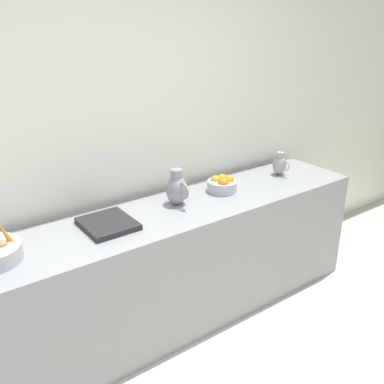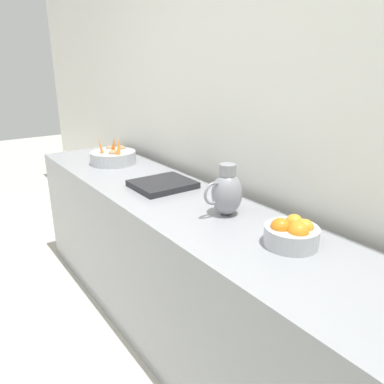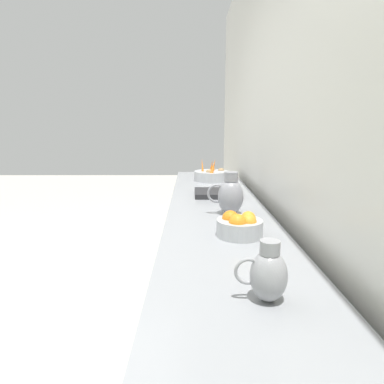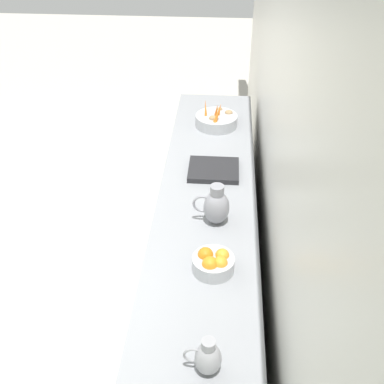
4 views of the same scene
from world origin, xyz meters
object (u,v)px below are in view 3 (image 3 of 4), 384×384
metal_pitcher_tall (230,195)px  metal_pitcher_short (268,274)px  orange_bowl (240,226)px  vegetable_colander (212,175)px

metal_pitcher_tall → metal_pitcher_short: (0.00, 1.01, -0.03)m
orange_bowl → metal_pitcher_tall: bearing=-89.9°
metal_pitcher_tall → vegetable_colander: bearing=-88.3°
metal_pitcher_tall → metal_pitcher_short: bearing=90.0°
orange_bowl → vegetable_colander: bearing=-88.7°
metal_pitcher_short → metal_pitcher_tall: bearing=-90.0°
vegetable_colander → orange_bowl: 1.64m
orange_bowl → metal_pitcher_short: metal_pitcher_short is taller
vegetable_colander → metal_pitcher_short: 2.24m
orange_bowl → metal_pitcher_tall: (0.00, -0.41, 0.06)m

